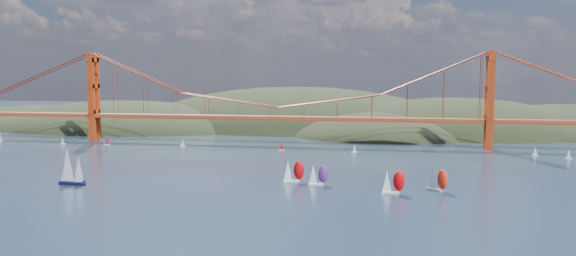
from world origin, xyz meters
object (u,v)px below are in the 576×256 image
(racer_1, at_px, (393,182))
(racer_rwb, at_px, (318,175))
(sloop_navy, at_px, (71,167))
(racer_2, at_px, (437,179))
(racer_0, at_px, (293,171))

(racer_1, distance_m, racer_rwb, 29.84)
(racer_rwb, bearing_deg, sloop_navy, 177.28)
(racer_2, xyz_separation_m, racer_rwb, (-43.90, 2.46, -0.25))
(racer_1, relative_size, racer_rwb, 1.06)
(racer_1, bearing_deg, racer_2, 18.50)
(sloop_navy, distance_m, racer_1, 121.66)
(racer_0, height_order, racer_2, racer_0)
(racer_1, bearing_deg, sloop_navy, 175.12)
(racer_rwb, bearing_deg, racer_2, -15.66)
(sloop_navy, bearing_deg, racer_2, 9.22)
(racer_2, bearing_deg, sloop_navy, -140.17)
(racer_1, bearing_deg, racer_rwb, 152.32)
(sloop_navy, distance_m, racer_2, 138.06)
(sloop_navy, xyz_separation_m, racer_2, (137.37, 13.56, -2.57))
(sloop_navy, height_order, racer_rwb, sloop_navy)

